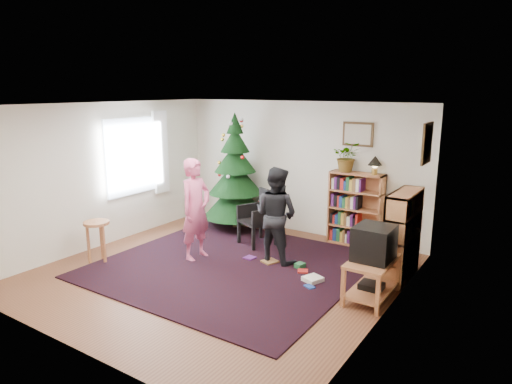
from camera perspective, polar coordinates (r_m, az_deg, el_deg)
The scene contains 23 objects.
floor at distance 7.04m, azimuth -4.58°, elevation -9.97°, with size 5.00×5.00×0.00m, color brown.
ceiling at distance 6.50m, azimuth -4.98°, elevation 10.80°, with size 5.00×5.00×0.00m, color white.
wall_back at distance 8.73m, azimuth 5.39°, elevation 3.05°, with size 5.00×0.02×2.50m, color silver.
wall_front at distance 5.01m, azimuth -22.72°, elevation -5.33°, with size 5.00×0.02×2.50m, color silver.
wall_left at distance 8.41m, azimuth -18.34°, elevation 2.07°, with size 0.02×5.00×2.50m, color silver.
wall_right at distance 5.53m, azimuth 16.16°, elevation -3.17°, with size 0.02×5.00×2.50m, color silver.
rug at distance 7.26m, azimuth -3.11°, elevation -9.14°, with size 3.80×3.60×0.02m, color black.
window_pane at distance 8.72m, azimuth -15.26°, elevation 4.31°, with size 0.04×1.20×1.40m, color silver.
curtain at distance 9.17m, azimuth -11.82°, elevation 4.89°, with size 0.06×0.35×1.60m, color white.
picture_back at distance 8.14m, azimuth 12.62°, elevation 7.07°, with size 0.55×0.03×0.42m.
picture_right at distance 7.07m, azimuth 20.60°, elevation 5.72°, with size 0.03×0.50×0.60m.
christmas_tree at distance 8.94m, azimuth -2.59°, elevation 1.40°, with size 1.26×1.26×2.29m.
bookshelf_back at distance 8.21m, azimuth 12.34°, elevation -2.00°, with size 0.95×0.30×1.30m.
bookshelf_right at distance 6.94m, azimuth 17.85°, elevation -5.08°, with size 0.30×0.95×1.30m.
tv_stand at distance 6.28m, azimuth 14.31°, elevation -10.05°, with size 0.51×0.92×0.55m.
crt_tv at distance 6.12m, azimuth 14.52°, elevation -6.17°, with size 0.48×0.51×0.45m.
armchair at distance 8.11m, azimuth 0.56°, elevation -2.90°, with size 0.70×0.72×0.97m.
stool at distance 7.70m, azimuth -19.26°, elevation -4.58°, with size 0.40×0.40×0.67m.
person_standing at distance 7.39m, azimuth -7.53°, elevation -2.18°, with size 0.60×0.40×1.65m, color #D2547D.
person_by_chair at distance 7.23m, azimuth 2.50°, elevation -2.87°, with size 0.75×0.58×1.54m, color black.
potted_plant at distance 8.11m, azimuth 11.33°, elevation 4.35°, with size 0.48×0.41×0.53m, color gray.
table_lamp at distance 7.94m, azimuth 14.66°, elevation 3.66°, with size 0.24×0.24×0.32m.
floor_clutter at distance 7.05m, azimuth 5.57°, elevation -9.61°, with size 1.94×1.21×0.08m.
Camera 1 is at (4.01, -5.11, 2.73)m, focal length 32.00 mm.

